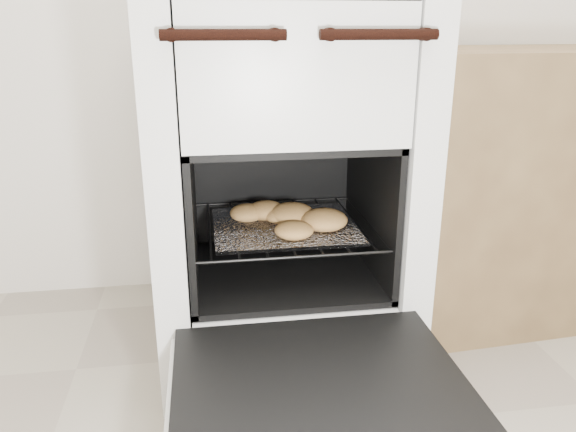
# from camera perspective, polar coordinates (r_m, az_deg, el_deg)

# --- Properties ---
(stove) EXTENTS (0.66, 0.74, 1.02)m
(stove) POSITION_cam_1_polar(r_m,az_deg,el_deg) (1.56, -0.90, 3.82)
(stove) COLOR silver
(stove) RESTS_ON ground
(oven_door) EXTENTS (0.60, 0.46, 0.04)m
(oven_door) POSITION_cam_1_polar(r_m,az_deg,el_deg) (1.17, 3.06, -16.64)
(oven_door) COLOR black
(oven_door) RESTS_ON stove
(oven_rack) EXTENTS (0.48, 0.46, 0.01)m
(oven_rack) POSITION_cam_1_polar(r_m,az_deg,el_deg) (1.53, -0.50, -0.98)
(oven_rack) COLOR black
(oven_rack) RESTS_ON stove
(foil_sheet) EXTENTS (0.38, 0.33, 0.01)m
(foil_sheet) POSITION_cam_1_polar(r_m,az_deg,el_deg) (1.50, -0.38, -1.03)
(foil_sheet) COLOR white
(foil_sheet) RESTS_ON oven_rack
(baked_rolls) EXTENTS (0.33, 0.29, 0.05)m
(baked_rolls) POSITION_cam_1_polar(r_m,az_deg,el_deg) (1.49, 0.07, -0.03)
(baked_rolls) COLOR tan
(baked_rolls) RESTS_ON foil_sheet
(counter) EXTENTS (0.87, 0.61, 0.84)m
(counter) POSITION_cam_1_polar(r_m,az_deg,el_deg) (1.97, 22.18, 3.20)
(counter) COLOR olive
(counter) RESTS_ON ground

